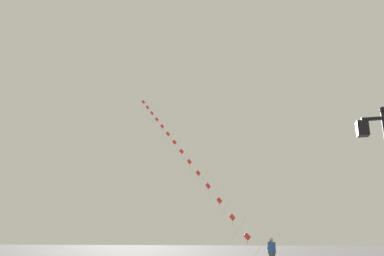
% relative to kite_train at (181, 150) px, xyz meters
% --- Properties ---
extents(kite_train, '(15.33, 19.56, 18.04)m').
position_rel_kite_train_xyz_m(kite_train, '(0.00, 0.00, 0.00)').
color(kite_train, brown).
rests_on(kite_train, ground_plane).
extents(kite_flyer, '(0.49, 0.59, 1.71)m').
position_rel_kite_train_xyz_m(kite_flyer, '(7.99, -11.15, -8.40)').
color(kite_flyer, brown).
rests_on(kite_flyer, ground_plane).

